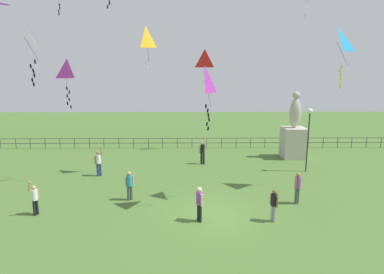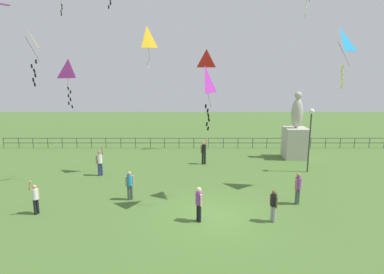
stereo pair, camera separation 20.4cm
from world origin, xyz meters
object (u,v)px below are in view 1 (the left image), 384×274
at_px(person_4, 298,186).
at_px(person_3, 129,184).
at_px(person_5, 35,198).
at_px(lamppost, 309,126).
at_px(kite_6, 205,82).
at_px(kite_1, 68,71).
at_px(person_1, 274,203).
at_px(statue_monument, 294,137).
at_px(kite_2, 205,59).
at_px(kite_4, 24,39).
at_px(person_0, 99,161).
at_px(kite_3, 146,39).
at_px(person_2, 199,202).
at_px(person_6, 203,151).
at_px(kite_0, 337,43).

bearing_deg(person_4, person_3, 176.12).
distance_m(person_4, person_5, 13.21).
xyz_separation_m(lamppost, person_4, (-2.47, -5.54, -2.23)).
bearing_deg(kite_6, lamppost, 38.42).
relative_size(lamppost, kite_1, 1.52).
distance_m(person_3, person_4, 8.92).
height_order(person_4, person_5, person_5).
xyz_separation_m(person_1, kite_6, (-3.14, 1.70, 5.48)).
relative_size(statue_monument, person_1, 3.43).
distance_m(kite_2, kite_4, 14.64).
bearing_deg(lamppost, kite_2, 138.92).
relative_size(person_0, person_3, 1.23).
bearing_deg(person_0, kite_4, -111.24).
distance_m(kite_4, kite_6, 8.81).
xyz_separation_m(person_0, kite_6, (6.75, -5.06, 5.37)).
height_order(person_3, kite_4, kite_4).
distance_m(person_0, person_1, 11.99).
bearing_deg(kite_3, person_5, -125.71).
relative_size(statue_monument, person_4, 3.13).
xyz_separation_m(person_1, kite_2, (-2.56, 13.50, 6.93)).
height_order(lamppost, person_0, lamppost).
relative_size(person_2, person_6, 0.83).
bearing_deg(person_5, person_1, -4.19).
xyz_separation_m(person_3, kite_1, (-3.85, 2.75, 5.93)).
distance_m(person_0, kite_4, 8.93).
distance_m(person_6, kite_1, 10.79).
distance_m(lamppost, person_1, 8.98).
distance_m(person_2, person_5, 7.98).
xyz_separation_m(person_6, kite_3, (-3.75, -2.00, 7.87)).
height_order(kite_0, kite_6, kite_0).
xyz_separation_m(lamppost, person_6, (-7.12, 1.89, -2.19)).
height_order(person_3, kite_0, kite_0).
distance_m(person_3, person_6, 8.04).
relative_size(kite_1, kite_4, 0.99).
distance_m(statue_monument, person_2, 13.73).
xyz_separation_m(person_3, person_5, (-4.26, -1.80, -0.04)).
relative_size(person_0, kite_3, 0.76).
height_order(kite_2, kite_3, kite_3).
bearing_deg(person_3, lamppost, 23.45).
relative_size(person_5, kite_2, 0.65).
bearing_deg(kite_3, kite_1, -154.50).
xyz_separation_m(kite_1, kite_4, (-0.74, -3.29, 1.53)).
height_order(person_3, person_6, person_6).
bearing_deg(person_4, kite_1, 165.28).
height_order(person_5, kite_0, kite_0).
distance_m(person_0, person_4, 12.60).
bearing_deg(kite_6, person_6, 88.02).
distance_m(statue_monument, person_1, 12.12).
bearing_deg(person_6, kite_3, -151.91).
height_order(person_6, kite_6, kite_6).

